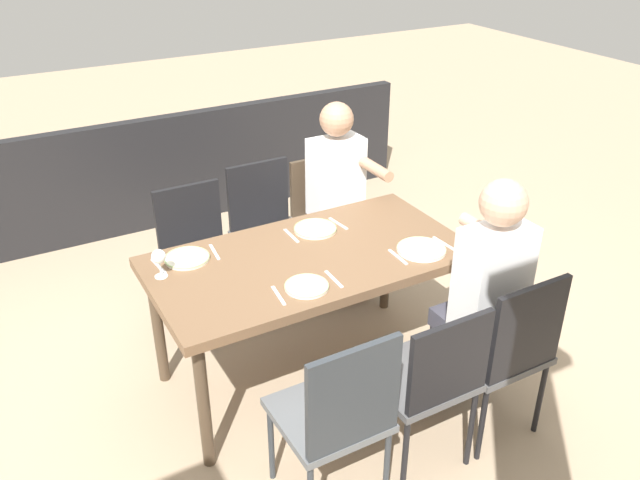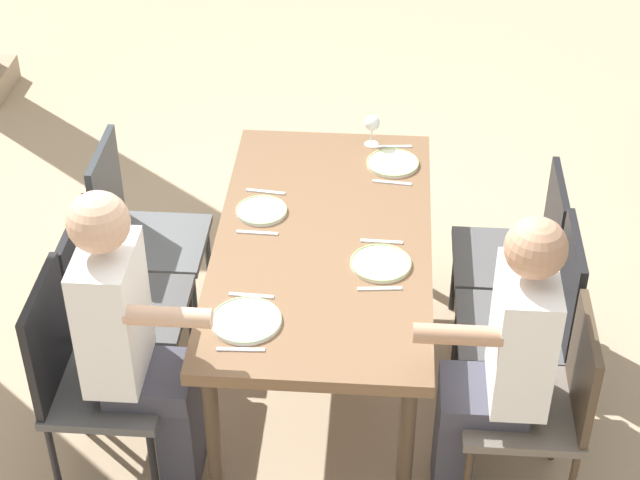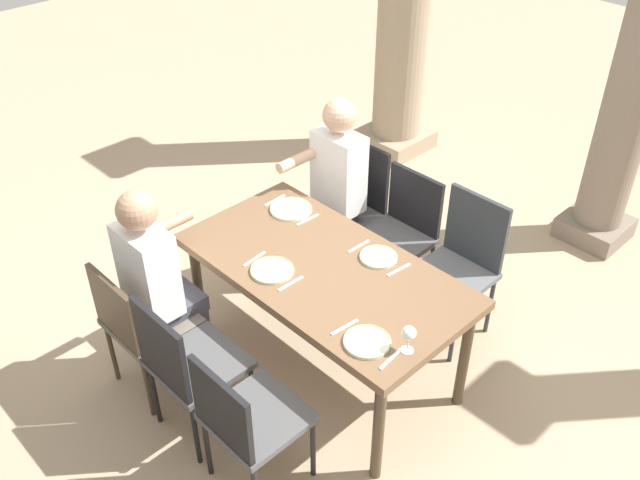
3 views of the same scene
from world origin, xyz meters
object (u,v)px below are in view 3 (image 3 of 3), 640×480
Objects in this scene: dining_table at (324,276)px; plate_1 at (272,270)px; chair_west_north at (352,201)px; chair_east_south at (245,418)px; chair_mid_north at (401,229)px; plate_2 at (378,257)px; chair_west_south at (139,321)px; wine_glass_3 at (409,334)px; chair_mid_south at (185,362)px; chair_east_north at (461,260)px; plate_3 at (367,342)px; diner_woman_green at (332,189)px; diner_man_white at (160,281)px; plate_0 at (291,209)px.

dining_table is 6.89× the size of plate_1.
chair_west_north is 1.94m from chair_east_south.
plate_2 is at bearing -62.20° from chair_mid_north.
wine_glass_3 is at bearing 27.09° from chair_west_south.
plate_2 is (0.31, 1.13, 0.25)m from chair_mid_south.
chair_east_north reaches higher than plate_3.
dining_table is at bearing 154.73° from plate_3.
diner_woman_green is at bearing -167.66° from chair_east_north.
diner_man_white is at bearing -128.61° from plate_2.
plate_3 is 1.55× the size of wine_glass_3.
dining_table is at bearing -55.30° from chair_west_north.
chair_west_north is at bearing 142.34° from wine_glass_3.
chair_east_north is 0.71× the size of diner_woman_green.
plate_0 is 1.11× the size of plate_3.
diner_woman_green reaches higher than plate_1.
chair_mid_south is 4.31× the size of plate_2.
chair_mid_north reaches higher than plate_0.
chair_mid_north is 0.53m from diner_woman_green.
chair_east_north is 4.05× the size of plate_3.
dining_table is at bearing 48.67° from diner_man_white.
diner_woman_green is (-0.93, -0.20, 0.18)m from chair_east_north.
chair_west_south is 1.76m from chair_mid_north.
wine_glass_3 reaches higher than plate_1.
wine_glass_3 is at bearing 59.14° from chair_east_south.
chair_west_north reaches higher than wine_glass_3.
chair_west_north is 1.71m from chair_west_south.
chair_mid_north is at bearing 117.80° from plate_2.
chair_west_north reaches higher than chair_east_south.
chair_mid_south is at bearing -88.43° from plate_1.
diner_woman_green is at bearing 132.30° from dining_table.
chair_west_south is at bearing 179.93° from chair_east_south.
dining_table is at bearing -80.21° from chair_mid_north.
dining_table is at bearing 111.15° from chair_east_south.
chair_east_north is 3.94× the size of plate_1.
chair_west_north is 0.92m from chair_east_north.
chair_east_south is at bearing -51.33° from plate_1.
chair_mid_north is at bearing 105.63° from chair_east_south.
chair_west_south is 5.81× the size of wine_glass_3.
chair_east_south is (0.92, -1.71, -0.03)m from chair_west_north.
diner_woman_green is 1.02× the size of diner_man_white.
wine_glass_3 is (1.33, 0.51, 0.18)m from diner_man_white.
plate_0 and plate_1 have the same top height.
dining_table is 0.30m from plate_1.
chair_east_north is 1.18m from plate_3.
plate_1 is at bearing -175.83° from wine_glass_3.
plate_1 is at bearing -68.52° from chair_west_north.
plate_2 is at bearing 2.13° from plate_0.
chair_west_south is (0.00, -1.71, -0.02)m from chair_west_north.
chair_mid_north is 0.69× the size of diner_man_white.
diner_man_white is at bearing -160.67° from plate_3.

